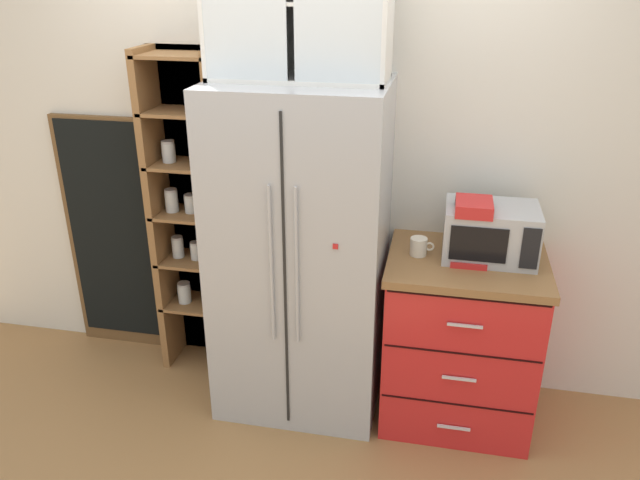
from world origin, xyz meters
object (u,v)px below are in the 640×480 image
mug_cream (419,246)px  bottle_clear (470,243)px  chalkboard_menu (115,236)px  refrigerator (301,254)px  coffee_maker (471,229)px  bottle_green (470,227)px  microwave (490,232)px  mug_red (469,251)px

mug_cream → bottle_clear: size_ratio=0.47×
chalkboard_menu → refrigerator: bearing=-13.7°
bottle_clear → coffee_maker: bearing=90.0°
mug_cream → bottle_green: bearing=20.6°
chalkboard_menu → microwave: bearing=-6.2°
coffee_maker → mug_red: bearing=-78.0°
coffee_maker → mug_red: (0.00, -0.01, -0.11)m
refrigerator → bottle_green: bearing=7.2°
microwave → mug_red: 0.14m
microwave → coffee_maker: size_ratio=1.42×
bottle_green → microwave: bearing=-23.8°
refrigerator → microwave: refrigerator is taller
bottle_green → chalkboard_menu: (-2.06, 0.19, -0.31)m
microwave → mug_cream: microwave is taller
mug_cream → bottle_clear: (0.24, -0.06, 0.06)m
bottle_clear → chalkboard_menu: size_ratio=0.17×
microwave → coffee_maker: bearing=-155.8°
microwave → bottle_clear: microwave is taller
refrigerator → mug_red: size_ratio=14.68×
mug_red → bottle_green: size_ratio=0.41×
mug_red → bottle_clear: 0.08m
coffee_maker → bottle_clear: coffee_maker is taller
refrigerator → mug_red: bearing=0.9°
bottle_green → chalkboard_menu: chalkboard_menu is taller
mug_red → chalkboard_menu: 2.09m
mug_cream → microwave: bearing=8.4°
mug_cream → bottle_clear: 0.25m
coffee_maker → bottle_green: (0.00, 0.08, -0.03)m
bottle_clear → refrigerator: bearing=177.2°
refrigerator → coffee_maker: 0.86m
bottle_green → bottle_clear: bearing=-90.0°
mug_cream → coffee_maker: bearing=1.7°
bottle_clear → mug_red: bearing=88.1°
coffee_maker → mug_cream: (-0.24, -0.01, -0.11)m
chalkboard_menu → coffee_maker: bearing=-7.7°
mug_red → microwave: bearing=28.9°
chalkboard_menu → mug_cream: bearing=-8.9°
refrigerator → chalkboard_menu: refrigerator is taller
mug_red → bottle_green: (-0.00, 0.09, 0.09)m
bottle_green → refrigerator: bearing=-172.8°
microwave → coffee_maker: coffee_maker is taller
refrigerator → mug_red: refrigerator is taller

